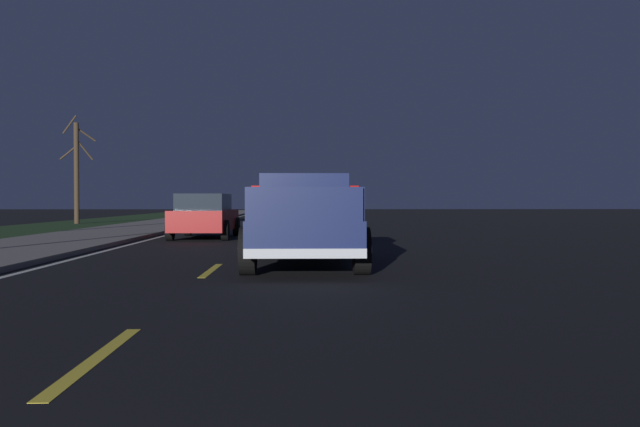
{
  "coord_description": "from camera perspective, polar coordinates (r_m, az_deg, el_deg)",
  "views": [
    {
      "loc": [
        -0.55,
        -1.7,
        1.31
      ],
      "look_at": [
        12.02,
        -2.05,
        1.06
      ],
      "focal_mm": 36.52,
      "sensor_mm": 36.0,
      "label": 1
    }
  ],
  "objects": [
    {
      "name": "lane_markings",
      "position": [
        30.27,
        -9.66,
        -1.35
      ],
      "size": [
        108.27,
        3.54,
        0.01
      ],
      "color": "yellow",
      "rests_on": "ground"
    },
    {
      "name": "sedan_red",
      "position": [
        22.97,
        -10.05,
        -0.19
      ],
      "size": [
        4.44,
        2.08,
        1.54
      ],
      "color": "maroon",
      "rests_on": "ground"
    },
    {
      "name": "sidewalk_shoulder",
      "position": [
        28.56,
        -16.61,
        -1.41
      ],
      "size": [
        108.0,
        4.0,
        0.12
      ],
      "primitive_type": "cube",
      "color": "slate",
      "rests_on": "ground"
    },
    {
      "name": "ground",
      "position": [
        27.64,
        -5.11,
        -1.58
      ],
      "size": [
        144.0,
        144.0,
        0.0
      ],
      "primitive_type": "plane",
      "color": "black"
    },
    {
      "name": "bare_tree_far",
      "position": [
        39.36,
        -20.55,
        3.59
      ],
      "size": [
        0.74,
        1.86,
        6.14
      ],
      "color": "#423323",
      "rests_on": "ground"
    },
    {
      "name": "sedan_green",
      "position": [
        22.74,
        -1.41,
        -0.18
      ],
      "size": [
        4.41,
        2.05,
        1.54
      ],
      "color": "#14592D",
      "rests_on": "ground"
    },
    {
      "name": "pickup_truck",
      "position": [
        13.53,
        -1.39,
        -0.55
      ],
      "size": [
        5.42,
        2.28,
        1.87
      ],
      "color": "#141E4C",
      "rests_on": "ground"
    },
    {
      "name": "grass_verge",
      "position": [
        30.25,
        -25.8,
        -1.45
      ],
      "size": [
        108.0,
        6.0,
        0.01
      ],
      "primitive_type": "cube",
      "color": "#1E3819",
      "rests_on": "ground"
    }
  ]
}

